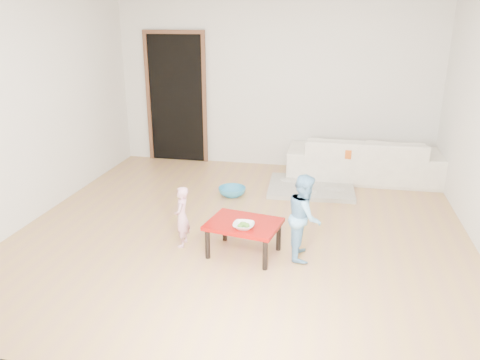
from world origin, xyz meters
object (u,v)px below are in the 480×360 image
(red_table, at_px, (244,238))
(child_pink, at_px, (182,217))
(basin, at_px, (232,192))
(sofa, at_px, (363,158))
(child_blue, at_px, (305,217))
(bowl, at_px, (244,226))

(red_table, height_order, child_pink, child_pink)
(red_table, xyz_separation_m, basin, (-0.47, 1.60, -0.12))
(sofa, bearing_deg, child_pink, 52.33)
(child_pink, xyz_separation_m, child_blue, (1.27, 0.02, 0.11))
(basin, bearing_deg, sofa, 31.49)
(child_pink, bearing_deg, bowl, 69.28)
(basin, bearing_deg, bowl, -74.02)
(sofa, height_order, child_blue, child_blue)
(red_table, relative_size, basin, 1.91)
(sofa, height_order, red_table, sofa)
(red_table, bearing_deg, child_blue, 7.64)
(red_table, distance_m, basin, 1.67)
(basin, bearing_deg, red_table, -73.58)
(bowl, relative_size, basin, 0.56)
(sofa, height_order, child_pink, child_pink)
(child_pink, height_order, basin, child_pink)
(sofa, distance_m, bowl, 3.08)
(red_table, bearing_deg, child_pink, 174.50)
(bowl, bearing_deg, red_table, 100.61)
(sofa, relative_size, bowl, 10.60)
(sofa, distance_m, child_pink, 3.26)
(sofa, xyz_separation_m, child_pink, (-1.96, -2.61, 0.01))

